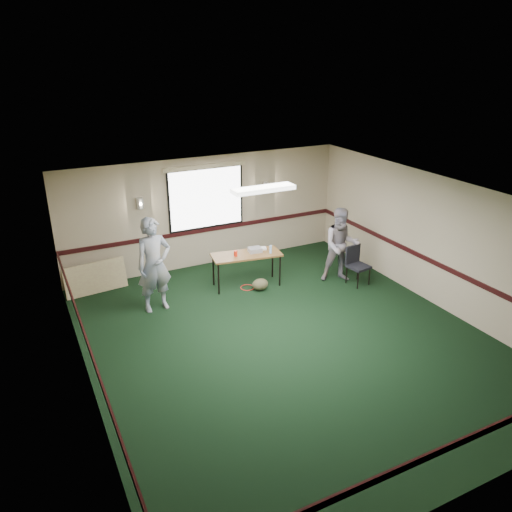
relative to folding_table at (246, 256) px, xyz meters
name	(u,v)px	position (x,y,z in m)	size (l,w,h in m)	color
ground	(287,339)	(-0.32, -2.42, -0.72)	(8.00, 8.00, 0.00)	black
room_shell	(238,226)	(-0.32, -0.29, 0.86)	(8.00, 8.02, 8.00)	tan
folding_table	(246,256)	(0.00, 0.00, 0.00)	(1.62, 0.84, 0.77)	brown
projector	(255,250)	(0.23, 0.03, 0.10)	(0.29, 0.24, 0.10)	#95949C
game_console	(262,248)	(0.44, 0.09, 0.08)	(0.18, 0.15, 0.05)	white
red_cup	(236,253)	(-0.26, 0.00, 0.12)	(0.08, 0.08, 0.12)	red
water_bottle	(271,249)	(0.50, -0.20, 0.15)	(0.06, 0.06, 0.19)	#90B9EC
duffel_bag	(260,284)	(0.17, -0.35, -0.59)	(0.37, 0.28, 0.26)	#484429
cable_coil	(247,288)	(-0.05, -0.13, -0.71)	(0.32, 0.32, 0.02)	red
folded_table	(96,278)	(-3.12, 1.18, -0.37)	(1.35, 0.06, 0.69)	tan
conference_chair	(356,262)	(2.30, -0.98, -0.20)	(0.49, 0.51, 0.89)	black
person_left	(154,265)	(-2.14, -0.17, 0.27)	(0.72, 0.47, 1.98)	#3C5684
person_right	(341,245)	(2.05, -0.71, 0.15)	(0.85, 0.66, 1.74)	#6B7AA7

